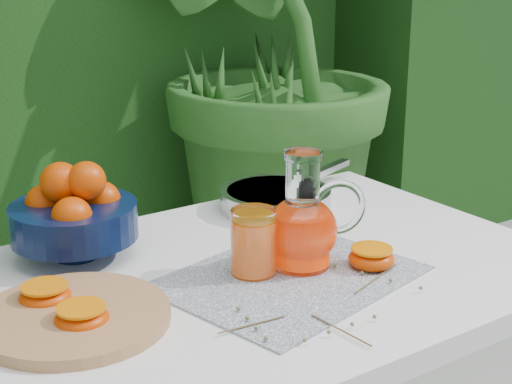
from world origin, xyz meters
TOP-DOWN VIEW (x-y plane):
  - potted_plant_right at (0.93, 1.26)m, footprint 2.51×2.51m
  - white_table at (0.06, -0.04)m, footprint 1.00×0.70m
  - placemat at (0.07, -0.10)m, footprint 0.45×0.39m
  - cutting_board at (-0.28, -0.04)m, footprint 0.36×0.36m
  - fruit_bowl at (-0.18, 0.19)m, footprint 0.29×0.29m
  - juice_pitcher at (0.12, -0.07)m, footprint 0.18×0.16m
  - juice_tumbler at (0.03, -0.05)m, footprint 0.10×0.10m
  - saute_pan at (0.26, 0.20)m, footprint 0.42×0.29m
  - orange_halves at (-0.12, -0.06)m, footprint 0.59×0.25m
  - thyme_sprigs at (0.05, -0.23)m, footprint 0.38×0.24m

SIDE VIEW (x-z plane):
  - white_table at x=0.06m, z-range 0.29..1.04m
  - placemat at x=0.07m, z-range 0.75..0.75m
  - thyme_sprigs at x=0.05m, z-range 0.75..0.76m
  - cutting_board at x=-0.28m, z-range 0.75..0.77m
  - orange_halves at x=-0.12m, z-range 0.75..0.79m
  - saute_pan at x=0.26m, z-range 0.75..0.79m
  - juice_tumbler at x=0.03m, z-range 0.75..0.86m
  - juice_pitcher at x=0.12m, z-range 0.72..0.92m
  - fruit_bowl at x=-0.18m, z-range 0.74..0.92m
  - potted_plant_right at x=0.93m, z-range 0.00..1.82m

